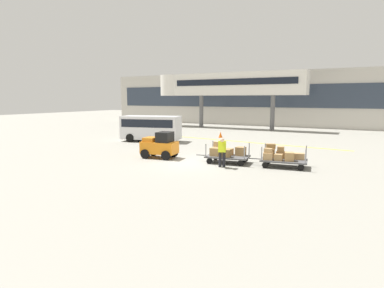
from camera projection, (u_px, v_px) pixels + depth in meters
ground_plane at (190, 162)px, 17.81m from camera, size 120.00×120.00×0.00m
apron_lead_line at (232, 141)px, 26.53m from camera, size 18.33×2.16×0.01m
terminal_building at (288, 99)px, 39.99m from camera, size 52.30×2.51×6.96m
jet_bridge at (222, 85)px, 37.58m from camera, size 18.19×3.00×6.50m
baggage_tug at (160, 145)px, 18.88m from camera, size 2.22×1.46×1.58m
baggage_cart_lead at (227, 153)px, 17.52m from camera, size 3.07×1.68×1.13m
baggage_cart_middle at (282, 156)px, 16.46m from camera, size 3.07×1.68×1.14m
baggage_handler at (222, 151)px, 16.26m from camera, size 0.52×0.53×1.56m
shuttle_van at (151, 126)px, 26.25m from camera, size 5.11×2.96×2.10m
safety_cone_near at (220, 135)px, 28.77m from camera, size 0.36×0.36×0.55m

